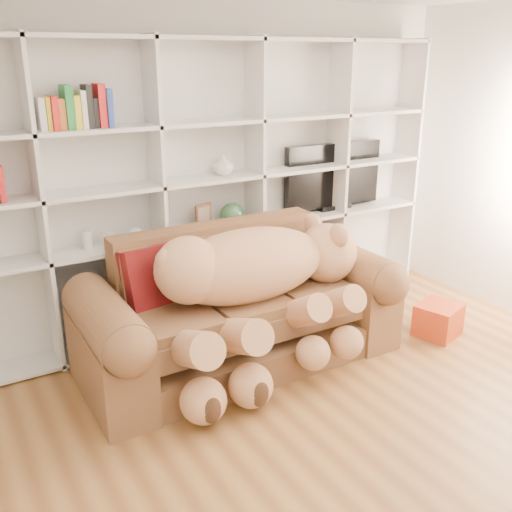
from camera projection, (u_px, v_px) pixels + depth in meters
floor at (395, 479)px, 3.20m from camera, size 5.00×5.00×0.00m
wall_back at (197, 169)px, 4.78m from camera, size 5.00×0.02×2.70m
bookshelf at (178, 180)px, 4.57m from camera, size 4.43×0.35×2.40m
sofa at (239, 314)px, 4.36m from camera, size 2.40×1.04×1.01m
teddy_bear at (257, 282)px, 4.11m from camera, size 1.83×0.99×1.06m
throw_pillow at (155, 278)px, 4.09m from camera, size 0.49×0.33×0.48m
gift_box at (438, 320)px, 4.82m from camera, size 0.42×0.41×0.27m
tv at (333, 177)px, 5.36m from camera, size 1.05×0.18×0.62m
picture_frame at (203, 217)px, 4.72m from camera, size 0.17×0.08×0.22m
green_vase at (232, 215)px, 4.86m from camera, size 0.20×0.20×0.20m
figurine_tall at (87, 240)px, 4.27m from camera, size 0.09×0.09×0.15m
figurine_short at (110, 239)px, 4.36m from camera, size 0.08×0.08×0.11m
snow_globe at (136, 234)px, 4.46m from camera, size 0.11×0.11×0.11m
shelf_vase at (223, 165)px, 4.67m from camera, size 0.22×0.22×0.17m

